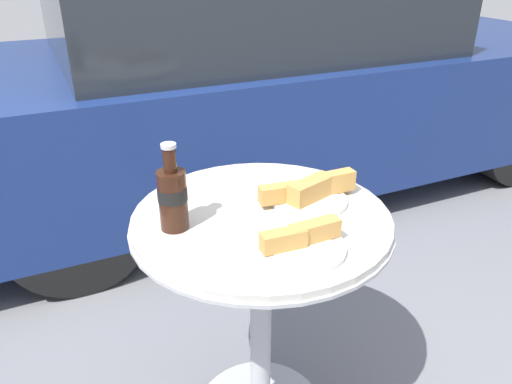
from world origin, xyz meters
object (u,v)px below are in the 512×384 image
(cola_bottle_left, at_px, (173,196))
(parked_car, at_px, (270,85))
(lunch_plate_far, at_px, (300,242))
(bistro_table, at_px, (261,273))
(lunch_plate_near, at_px, (310,193))

(cola_bottle_left, relative_size, parked_car, 0.05)
(lunch_plate_far, height_order, parked_car, parked_car)
(bistro_table, height_order, lunch_plate_far, lunch_plate_far)
(lunch_plate_near, xyz_separation_m, parked_car, (0.72, 1.71, -0.18))
(cola_bottle_left, height_order, lunch_plate_far, cola_bottle_left)
(cola_bottle_left, xyz_separation_m, parked_car, (1.10, 1.69, -0.24))
(lunch_plate_far, bearing_deg, cola_bottle_left, 137.46)
(cola_bottle_left, bearing_deg, bistro_table, -7.18)
(cola_bottle_left, relative_size, lunch_plate_far, 1.03)
(lunch_plate_far, relative_size, parked_car, 0.05)
(cola_bottle_left, bearing_deg, lunch_plate_near, -3.11)
(lunch_plate_near, bearing_deg, bistro_table, -176.99)
(parked_car, bearing_deg, lunch_plate_far, -114.28)
(lunch_plate_near, bearing_deg, parked_car, 67.20)
(bistro_table, distance_m, cola_bottle_left, 0.36)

